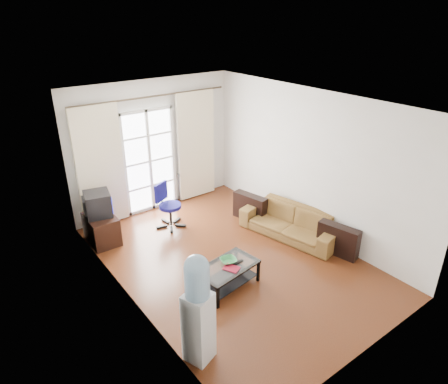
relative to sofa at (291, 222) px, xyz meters
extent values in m
plane|color=#602F16|center=(-1.39, 0.03, -0.28)|extent=(5.20, 5.20, 0.00)
plane|color=white|center=(-1.39, 0.03, 2.42)|extent=(5.20, 5.20, 0.00)
cube|color=silver|center=(-1.39, 2.63, 1.07)|extent=(3.60, 0.02, 2.70)
cube|color=silver|center=(-1.39, -2.57, 1.07)|extent=(3.60, 0.02, 2.70)
cube|color=silver|center=(-3.19, 0.03, 1.07)|extent=(0.02, 5.20, 2.70)
cube|color=silver|center=(0.41, 0.03, 1.07)|extent=(0.02, 5.20, 2.70)
cube|color=white|center=(-1.54, 2.59, 0.80)|extent=(1.01, 0.02, 2.04)
cube|color=white|center=(-1.54, 2.57, 0.80)|extent=(1.16, 0.06, 2.15)
cylinder|color=#4C3F2D|center=(-1.39, 2.53, 2.10)|extent=(3.30, 0.04, 0.04)
cube|color=beige|center=(-2.59, 2.51, 0.92)|extent=(0.90, 0.07, 2.35)
cube|color=beige|center=(-0.44, 2.51, 0.92)|extent=(0.90, 0.07, 2.35)
cube|color=gray|center=(-0.59, 2.53, 0.05)|extent=(0.64, 0.12, 0.64)
imported|color=brown|center=(0.00, 0.00, 0.00)|extent=(2.21, 1.55, 0.55)
cube|color=silver|center=(-1.88, -0.51, 0.10)|extent=(1.02, 0.67, 0.01)
cube|color=black|center=(-1.88, -0.51, -0.16)|extent=(0.95, 0.61, 0.01)
cube|color=black|center=(-2.29, -0.82, -0.09)|extent=(0.05, 0.05, 0.38)
cube|color=black|center=(-1.41, -0.69, -0.09)|extent=(0.05, 0.05, 0.38)
cube|color=black|center=(-2.36, -0.34, -0.09)|extent=(0.05, 0.05, 0.38)
cube|color=black|center=(-1.48, -0.21, -0.09)|extent=(0.05, 0.05, 0.38)
imported|color=#32812F|center=(-1.82, -0.45, 0.14)|extent=(0.35, 0.35, 0.06)
imported|color=#B21517|center=(-1.97, -0.65, 0.12)|extent=(0.35, 0.36, 0.02)
cube|color=black|center=(-1.71, -0.55, 0.12)|extent=(0.18, 0.06, 0.02)
cube|color=black|center=(-2.92, 1.91, -0.01)|extent=(0.49, 0.72, 0.52)
cube|color=black|center=(-2.90, 1.98, 0.46)|extent=(0.53, 0.55, 0.43)
cube|color=#0C19E5|center=(-2.69, 1.93, 0.46)|extent=(0.10, 0.37, 0.32)
cube|color=black|center=(-3.09, 2.02, 0.46)|extent=(0.20, 0.34, 0.28)
cylinder|color=black|center=(-1.63, 1.66, -0.05)|extent=(0.05, 0.05, 0.45)
cylinder|color=navy|center=(-1.63, 1.66, 0.16)|extent=(0.43, 0.43, 0.07)
cube|color=navy|center=(-1.71, 1.83, 0.42)|extent=(0.34, 0.19, 0.37)
cube|color=silver|center=(-2.99, -1.40, 0.20)|extent=(0.39, 0.39, 0.96)
cylinder|color=#84ABCC|center=(-2.99, -1.40, 0.87)|extent=(0.29, 0.29, 0.38)
sphere|color=#84ABCC|center=(-2.99, -1.40, 1.06)|extent=(0.29, 0.29, 0.29)
cube|color=black|center=(-2.85, -1.35, 0.53)|extent=(0.08, 0.13, 0.10)
camera|label=1|loc=(-4.93, -4.48, 3.65)|focal=32.00mm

